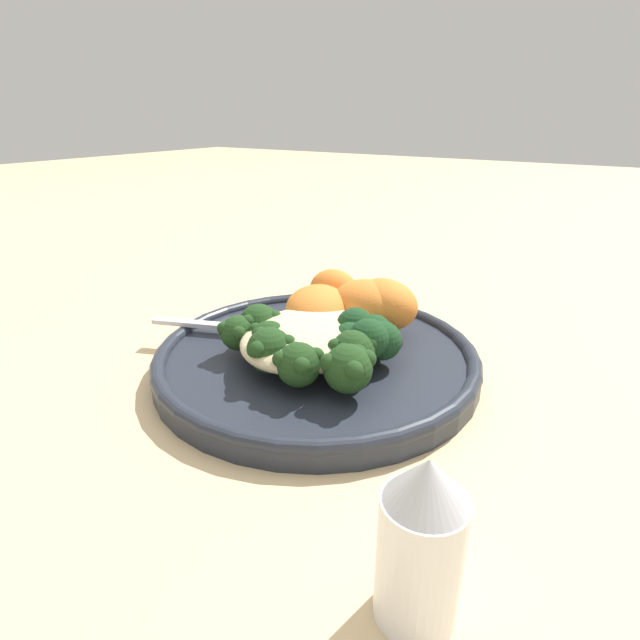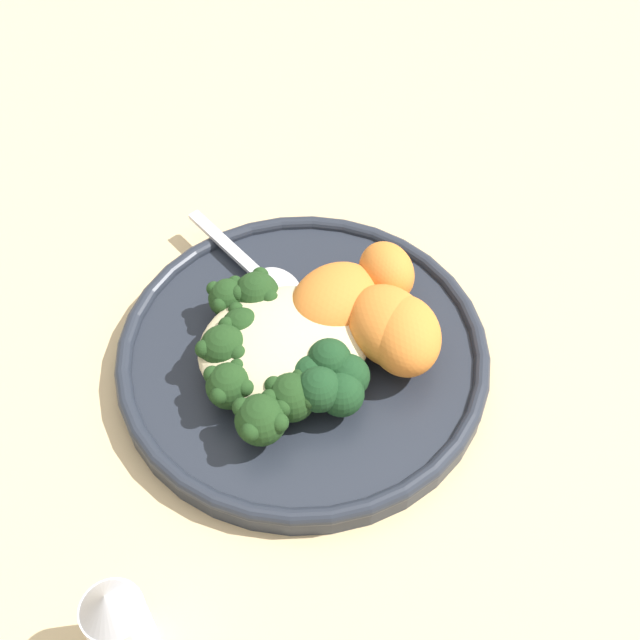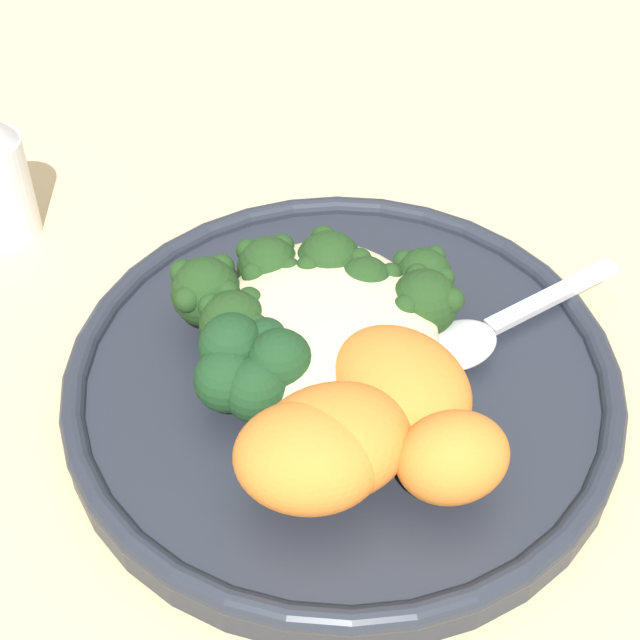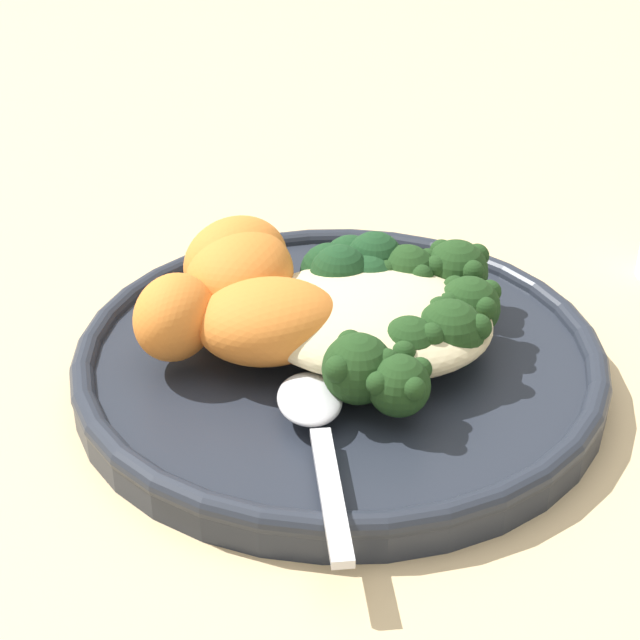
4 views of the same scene
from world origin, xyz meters
name	(u,v)px [view 4 (image 4 of 4)]	position (x,y,z in m)	size (l,w,h in m)	color
ground_plane	(330,401)	(0.00, 0.00, 0.00)	(4.00, 4.00, 0.00)	#D6B784
plate	(343,362)	(0.00, -0.02, 0.01)	(0.27, 0.27, 0.02)	#232833
quinoa_mound	(371,319)	(-0.01, -0.02, 0.04)	(0.12, 0.10, 0.03)	beige
broccoli_stalk_0	(343,355)	(-0.01, 0.01, 0.04)	(0.07, 0.08, 0.03)	#9EBC66
broccoli_stalk_1	(368,365)	(-0.02, 0.02, 0.03)	(0.09, 0.08, 0.03)	#9EBC66
broccoli_stalk_2	(386,346)	(-0.03, 0.00, 0.03)	(0.08, 0.05, 0.03)	#9EBC66
broccoli_stalk_3	(427,334)	(-0.04, -0.01, 0.04)	(0.10, 0.04, 0.03)	#9EBC66
broccoli_stalk_4	(440,312)	(-0.05, -0.04, 0.04)	(0.11, 0.05, 0.03)	#9EBC66
broccoli_stalk_5	(425,285)	(-0.03, -0.06, 0.04)	(0.09, 0.09, 0.03)	#9EBC66
broccoli_stalk_6	(389,286)	(-0.02, -0.06, 0.04)	(0.07, 0.09, 0.03)	#9EBC66
sweet_potato_chunk_0	(175,317)	(0.07, 0.01, 0.04)	(0.05, 0.04, 0.04)	orange
sweet_potato_chunk_1	(240,274)	(0.06, -0.04, 0.04)	(0.07, 0.05, 0.04)	orange
sweet_potato_chunk_2	(271,316)	(0.03, 0.00, 0.04)	(0.07, 0.06, 0.04)	orange
sweet_potato_chunk_3	(236,261)	(0.06, -0.05, 0.04)	(0.06, 0.05, 0.04)	orange
kale_tuft	(352,271)	(0.00, -0.06, 0.04)	(0.05, 0.05, 0.04)	#193D1E
spoon	(318,418)	(-0.01, 0.05, 0.03)	(0.06, 0.12, 0.01)	silver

